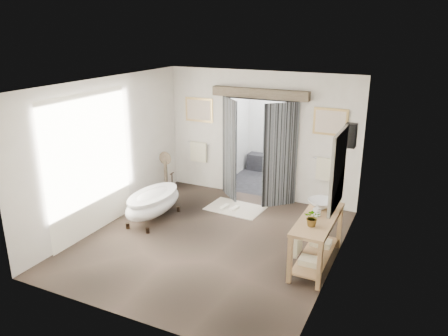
{
  "coord_description": "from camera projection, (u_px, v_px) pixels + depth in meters",
  "views": [
    {
      "loc": [
        3.38,
        -6.49,
        3.84
      ],
      "look_at": [
        0.0,
        0.6,
        1.25
      ],
      "focal_mm": 35.0,
      "sensor_mm": 36.0,
      "label": 1
    }
  ],
  "objects": [
    {
      "name": "soap_bottle_b",
      "position": [
        321.0,
        199.0,
        7.66
      ],
      "size": [
        0.12,
        0.12,
        0.15
      ],
      "primitive_type": "imported",
      "rotation": [
        0.0,
        0.0,
        -0.02
      ],
      "color": "gray",
      "rests_on": "vanity"
    },
    {
      "name": "pedestal_mirror",
      "position": [
        166.0,
        177.0,
        10.19
      ],
      "size": [
        0.32,
        0.2,
        1.07
      ],
      "color": "#72604F",
      "rests_on": "ground_plane"
    },
    {
      "name": "plant",
      "position": [
        313.0,
        217.0,
        6.76
      ],
      "size": [
        0.3,
        0.27,
        0.29
      ],
      "primitive_type": "imported",
      "rotation": [
        0.0,
        0.0,
        0.21
      ],
      "color": "gray",
      "rests_on": "vanity"
    },
    {
      "name": "shower_room",
      "position": [
        280.0,
        144.0,
        11.29
      ],
      "size": [
        2.22,
        2.01,
        2.51
      ],
      "color": "black",
      "rests_on": "ground_plane"
    },
    {
      "name": "ground_plane",
      "position": [
        210.0,
        241.0,
        8.15
      ],
      "size": [
        5.0,
        5.0,
        0.0
      ],
      "primitive_type": "plane",
      "color": "brown"
    },
    {
      "name": "room_shell",
      "position": [
        204.0,
        146.0,
        7.47
      ],
      "size": [
        4.52,
        5.02,
        2.91
      ],
      "color": "silver",
      "rests_on": "ground_plane"
    },
    {
      "name": "slippers",
      "position": [
        230.0,
        207.0,
        9.54
      ],
      "size": [
        0.38,
        0.27,
        0.05
      ],
      "color": "white",
      "rests_on": "rug"
    },
    {
      "name": "rug",
      "position": [
        235.0,
        208.0,
        9.57
      ],
      "size": [
        1.25,
        0.88,
        0.01
      ],
      "primitive_type": "cube",
      "rotation": [
        0.0,
        0.0,
        -0.07
      ],
      "color": "beige",
      "rests_on": "ground_plane"
    },
    {
      "name": "clawfoot_tub",
      "position": [
        153.0,
        202.0,
        8.91
      ],
      "size": [
        0.72,
        1.61,
        0.79
      ],
      "color": "black",
      "rests_on": "ground_plane"
    },
    {
      "name": "basin",
      "position": [
        322.0,
        204.0,
        7.41
      ],
      "size": [
        0.6,
        0.6,
        0.16
      ],
      "primitive_type": "imported",
      "rotation": [
        0.0,
        0.0,
        0.34
      ],
      "color": "white",
      "rests_on": "vanity"
    },
    {
      "name": "vanity",
      "position": [
        315.0,
        236.0,
        7.21
      ],
      "size": [
        0.57,
        1.6,
        0.85
      ],
      "color": "tan",
      "rests_on": "ground_plane"
    },
    {
      "name": "soap_bottle_a",
      "position": [
        317.0,
        210.0,
        7.12
      ],
      "size": [
        0.12,
        0.12,
        0.21
      ],
      "primitive_type": "imported",
      "rotation": [
        0.0,
        0.0,
        -0.37
      ],
      "color": "gray",
      "rests_on": "vanity"
    },
    {
      "name": "back_wall_dressing",
      "position": [
        257.0,
        133.0,
        9.64
      ],
      "size": [
        3.82,
        0.69,
        2.52
      ],
      "color": "black",
      "rests_on": "ground_plane"
    }
  ]
}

